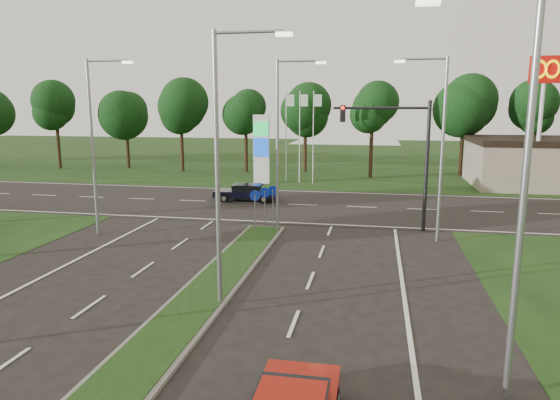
# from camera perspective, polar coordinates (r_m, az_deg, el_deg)

# --- Properties ---
(verge_far) EXTENTS (160.00, 50.00, 0.02)m
(verge_far) POSITION_cam_1_polar(r_m,az_deg,el_deg) (64.98, 5.75, 4.67)
(verge_far) COLOR black
(verge_far) RESTS_ON ground
(cross_road) EXTENTS (160.00, 12.00, 0.02)m
(cross_road) POSITION_cam_1_polar(r_m,az_deg,el_deg) (34.53, 0.99, -0.52)
(cross_road) COLOR black
(cross_road) RESTS_ON ground
(median_kerb) EXTENTS (2.00, 26.00, 0.12)m
(median_kerb) POSITION_cam_1_polar(r_m,az_deg,el_deg) (16.02, -11.88, -13.96)
(median_kerb) COLOR slate
(median_kerb) RESTS_ON ground
(streetlight_median_near) EXTENTS (2.53, 0.22, 9.00)m
(streetlight_median_near) POSITION_cam_1_polar(r_m,az_deg,el_deg) (16.20, -6.54, 4.94)
(streetlight_median_near) COLOR gray
(streetlight_median_near) RESTS_ON ground
(streetlight_median_far) EXTENTS (2.53, 0.22, 9.00)m
(streetlight_median_far) POSITION_cam_1_polar(r_m,az_deg,el_deg) (25.88, 0.13, 7.10)
(streetlight_median_far) COLOR gray
(streetlight_median_far) RESTS_ON ground
(streetlight_left_far) EXTENTS (2.53, 0.22, 9.00)m
(streetlight_left_far) POSITION_cam_1_polar(r_m,az_deg,el_deg) (27.37, -20.34, 6.64)
(streetlight_left_far) COLOR gray
(streetlight_left_far) RESTS_ON ground
(streetlight_right_far) EXTENTS (2.53, 0.22, 9.00)m
(streetlight_right_far) POSITION_cam_1_polar(r_m,az_deg,el_deg) (25.59, 17.67, 6.57)
(streetlight_right_far) COLOR gray
(streetlight_right_far) RESTS_ON ground
(streetlight_right_near) EXTENTS (2.53, 0.22, 9.00)m
(streetlight_right_near) POSITION_cam_1_polar(r_m,az_deg,el_deg) (11.86, 25.27, 1.94)
(streetlight_right_near) COLOR gray
(streetlight_right_near) RESTS_ON ground
(traffic_signal) EXTENTS (5.10, 0.42, 7.00)m
(traffic_signal) POSITION_cam_1_polar(r_m,az_deg,el_deg) (27.48, 13.80, 6.11)
(traffic_signal) COLOR black
(traffic_signal) RESTS_ON ground
(median_signs) EXTENTS (1.16, 1.76, 2.38)m
(median_signs) POSITION_cam_1_polar(r_m,az_deg,el_deg) (26.89, -1.80, -0.00)
(median_signs) COLOR gray
(median_signs) RESTS_ON ground
(gas_pylon) EXTENTS (5.80, 1.26, 8.00)m
(gas_pylon) POSITION_cam_1_polar(r_m,az_deg,el_deg) (43.64, -1.85, 6.04)
(gas_pylon) COLOR silver
(gas_pylon) RESTS_ON ground
(mcdonalds_sign) EXTENTS (2.20, 0.47, 10.40)m
(mcdonalds_sign) POSITION_cam_1_polar(r_m,az_deg,el_deg) (43.12, 27.89, 11.16)
(mcdonalds_sign) COLOR silver
(mcdonalds_sign) RESTS_ON ground
(treeline_far) EXTENTS (6.00, 6.00, 9.90)m
(treeline_far) POSITION_cam_1_polar(r_m,az_deg,el_deg) (49.64, 4.38, 10.77)
(treeline_far) COLOR black
(treeline_far) RESTS_ON ground
(navy_sedan) EXTENTS (4.53, 2.07, 1.22)m
(navy_sedan) POSITION_cam_1_polar(r_m,az_deg,el_deg) (35.75, -3.85, 0.91)
(navy_sedan) COLOR black
(navy_sedan) RESTS_ON ground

